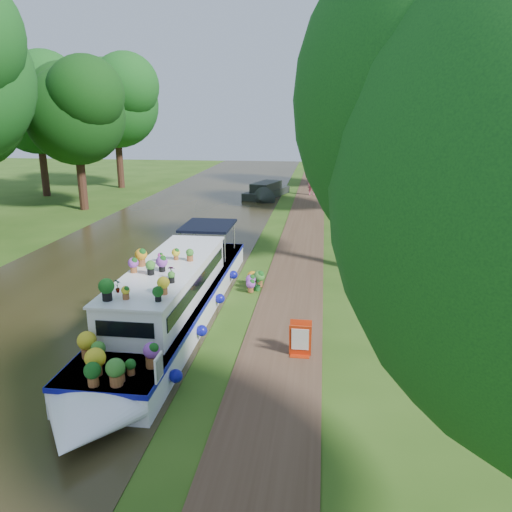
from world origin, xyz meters
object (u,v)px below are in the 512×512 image
at_px(second_boat, 266,191).
at_px(pedestrian_pink, 312,183).
at_px(plant_boat, 170,298).
at_px(sandwich_board, 300,341).

xyz_separation_m(second_boat, pedestrian_pink, (3.42, 1.45, 0.47)).
height_order(plant_boat, sandwich_board, plant_boat).
bearing_deg(pedestrian_pink, second_boat, -162.32).
xyz_separation_m(plant_boat, second_boat, (0.17, 23.82, -0.38)).
distance_m(sandwich_board, pedestrian_pink, 26.85).
bearing_deg(pedestrian_pink, plant_boat, -103.37).
height_order(plant_boat, pedestrian_pink, plant_boat).
height_order(second_boat, sandwich_board, second_boat).
height_order(second_boat, pedestrian_pink, pedestrian_pink).
relative_size(plant_boat, sandwich_board, 14.71).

